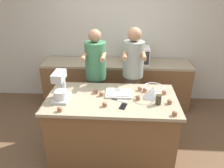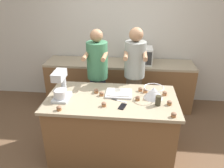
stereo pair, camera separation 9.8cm
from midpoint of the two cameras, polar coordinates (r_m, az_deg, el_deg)
name	(u,v)px [view 1 (the left image)]	position (r m, az deg, el deg)	size (l,w,h in m)	color
ground_plane	(112,151)	(3.41, -0.91, -17.03)	(16.00, 16.00, 0.00)	brown
back_wall	(117,35)	(4.39, 0.74, 12.75)	(10.00, 0.06, 2.70)	#B2ADA3
island_counter	(112,126)	(3.13, -0.97, -10.86)	(1.72, 0.91, 0.90)	brown
back_counter	(116,84)	(4.34, 0.45, 0.07)	(2.80, 0.60, 0.90)	brown
person_left	(96,78)	(3.53, -4.96, 1.45)	(0.34, 0.50, 1.66)	#33384C
person_right	(133,78)	(3.49, 4.62, 1.58)	(0.34, 0.50, 1.70)	brown
stand_mixer	(61,88)	(2.86, -14.26, -0.94)	(0.20, 0.30, 0.38)	#B2B7BC
mixing_bowl	(153,91)	(2.91, 9.81, -1.92)	(0.26, 0.26, 0.16)	#BCBCC1
baking_tray	(119,93)	(2.97, 0.81, -2.39)	(0.35, 0.28, 0.04)	#BCBCC1
microwave_oven	(137,55)	(4.12, 5.83, 7.52)	(0.46, 0.36, 0.30)	silver
cell_phone	(123,106)	(2.69, 1.91, -5.81)	(0.11, 0.16, 0.01)	black
drinking_glass	(158,100)	(2.76, 11.05, -4.06)	(0.07, 0.07, 0.13)	#332D1E
knife	(118,100)	(2.82, 0.66, -4.31)	(0.21, 0.10, 0.01)	#BCBCC1
cupcake_0	(175,113)	(2.60, 15.02, -7.43)	(0.06, 0.06, 0.06)	#9E6038
cupcake_1	(140,89)	(3.08, 6.39, -1.23)	(0.06, 0.06, 0.06)	#9E6038
cupcake_2	(170,102)	(2.82, 13.85, -4.50)	(0.06, 0.06, 0.06)	#9E6038
cupcake_3	(96,91)	(3.01, -5.13, -1.87)	(0.06, 0.06, 0.06)	#9E6038
cupcake_4	(61,91)	(3.10, -14.14, -1.68)	(0.06, 0.06, 0.06)	#9E6038
cupcake_5	(102,94)	(2.93, -3.71, -2.60)	(0.06, 0.06, 0.06)	#9E6038
cupcake_6	(145,90)	(3.05, 7.67, -1.55)	(0.06, 0.06, 0.06)	#9E6038
cupcake_7	(105,104)	(2.68, -2.97, -5.32)	(0.06, 0.06, 0.06)	#9E6038
cupcake_8	(138,98)	(2.84, 5.80, -3.60)	(0.06, 0.06, 0.06)	#9E6038
cupcake_9	(60,109)	(2.67, -14.54, -6.40)	(0.06, 0.06, 0.06)	#9E6038
cupcake_10	(164,92)	(3.03, 12.57, -2.14)	(0.06, 0.06, 0.06)	#9E6038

